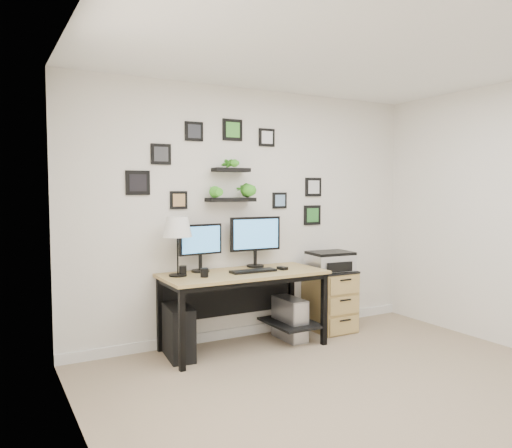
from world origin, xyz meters
TOP-DOWN VIEW (x-y plane):
  - room at (0.00, 1.98)m, footprint 4.00×4.00m
  - desk at (-0.27, 1.67)m, footprint 1.60×0.70m
  - monitor_left at (-0.66, 1.85)m, footprint 0.46×0.20m
  - monitor_right at (-0.04, 1.86)m, footprint 0.56×0.19m
  - keyboard at (-0.22, 1.59)m, footprint 0.46×0.15m
  - mouse at (0.11, 1.58)m, footprint 0.08×0.11m
  - table_lamp at (-0.94, 1.74)m, footprint 0.27×0.27m
  - mug at (-0.74, 1.56)m, footprint 0.07×0.07m
  - pen_cup at (-0.88, 1.74)m, footprint 0.07×0.07m
  - pc_tower_black at (-0.96, 1.68)m, footprint 0.27×0.50m
  - pc_tower_grey at (0.25, 1.65)m, footprint 0.19×0.44m
  - file_cabinet at (0.83, 1.72)m, footprint 0.43×0.53m
  - printer at (0.80, 1.69)m, footprint 0.48×0.40m
  - wall_decor at (-0.27, 1.93)m, footprint 2.22×0.18m

SIDE VIEW (x-z plane):
  - room at x=0.00m, z-range -1.95..2.05m
  - pc_tower_grey at x=0.25m, z-range 0.00..0.43m
  - pc_tower_black at x=-0.96m, z-range 0.00..0.48m
  - file_cabinet at x=0.83m, z-range 0.00..0.67m
  - desk at x=-0.27m, z-range 0.25..1.00m
  - keyboard at x=-0.22m, z-range 0.75..0.77m
  - mouse at x=0.11m, z-range 0.75..0.78m
  - printer at x=0.80m, z-range 0.67..0.88m
  - mug at x=-0.74m, z-range 0.75..0.83m
  - pen_cup at x=-0.88m, z-range 0.75..0.84m
  - monitor_left at x=-0.66m, z-range 0.79..1.26m
  - monitor_right at x=-0.04m, z-range 0.80..1.32m
  - table_lamp at x=-0.94m, z-range 0.92..1.47m
  - wall_decor at x=-0.27m, z-range 1.11..2.22m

